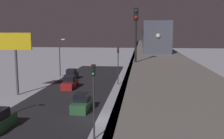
# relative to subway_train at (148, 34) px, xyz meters

# --- Properties ---
(ground_plane) EXTENTS (240.00, 240.00, 0.00)m
(ground_plane) POSITION_rel_subway_train_xyz_m (6.04, 37.91, -8.56)
(ground_plane) COLOR silver
(avenue_asphalt) EXTENTS (11.00, 83.15, 0.01)m
(avenue_asphalt) POSITION_rel_subway_train_xyz_m (11.62, 37.91, -8.55)
(avenue_asphalt) COLOR #28282D
(avenue_asphalt) RESTS_ON ground_plane
(elevated_railway) EXTENTS (5.00, 83.15, 6.78)m
(elevated_railway) POSITION_rel_subway_train_xyz_m (0.09, 37.91, -2.67)
(elevated_railway) COLOR gray
(elevated_railway) RESTS_ON ground_plane
(subway_train) EXTENTS (2.94, 74.07, 3.40)m
(subway_train) POSITION_rel_subway_train_xyz_m (0.00, 0.00, 0.00)
(subway_train) COLOR #4C5160
(subway_train) RESTS_ON elevated_railway
(rail_signal) EXTENTS (0.36, 0.41, 4.00)m
(rail_signal) POSITION_rel_subway_train_xyz_m (2.07, 43.85, 0.95)
(rail_signal) COLOR black
(rail_signal) RESTS_ON elevated_railway
(sedan_red) EXTENTS (1.91, 4.48, 1.97)m
(sedan_red) POSITION_rel_subway_train_xyz_m (13.02, 23.23, -7.77)
(sedan_red) COLOR #A51E1E
(sedan_red) RESTS_ON ground_plane
(sedan_black) EXTENTS (1.80, 4.23, 1.97)m
(sedan_black) POSITION_rel_subway_train_xyz_m (14.82, 15.71, -7.76)
(sedan_black) COLOR black
(sedan_black) RESTS_ON ground_plane
(sedan_green_2) EXTENTS (1.80, 4.19, 1.97)m
(sedan_green_2) POSITION_rel_subway_train_xyz_m (8.42, 34.70, -7.76)
(sedan_green_2) COLOR #2D6038
(sedan_green_2) RESTS_ON ground_plane
(traffic_light_near) EXTENTS (0.32, 0.44, 6.40)m
(traffic_light_near) POSITION_rel_subway_train_xyz_m (5.52, 42.67, -4.36)
(traffic_light_near) COLOR #2D2D2D
(traffic_light_near) RESTS_ON ground_plane
(traffic_light_mid) EXTENTS (0.32, 0.44, 6.40)m
(traffic_light_mid) POSITION_rel_subway_train_xyz_m (5.52, 19.59, -4.36)
(traffic_light_mid) COLOR #2D2D2D
(traffic_light_mid) RESTS_ON ground_plane
(commercial_billboard) EXTENTS (4.80, 0.36, 8.90)m
(commercial_billboard) POSITION_rel_subway_train_xyz_m (19.30, 28.49, -1.73)
(commercial_billboard) COLOR #4C4C51
(commercial_billboard) RESTS_ON ground_plane
(street_lamp_far) EXTENTS (1.35, 0.44, 7.65)m
(street_lamp_far) POSITION_rel_subway_train_xyz_m (17.69, 12.91, -3.74)
(street_lamp_far) COLOR #38383D
(street_lamp_far) RESTS_ON ground_plane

